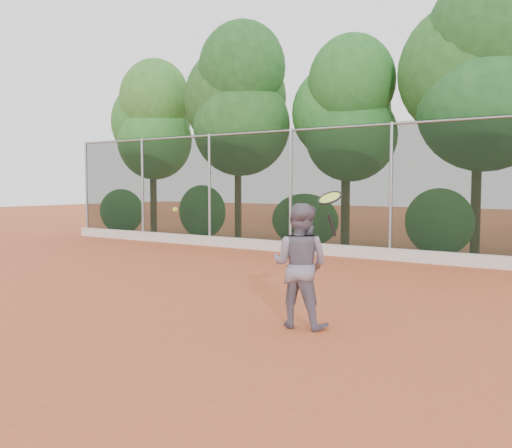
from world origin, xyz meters
The scene contains 7 objects.
ground centered at (0.00, 0.00, 0.00)m, with size 80.00×80.00×0.00m, color #B8502B.
concrete_curb centered at (0.00, 6.82, 0.15)m, with size 24.00×0.20×0.30m, color beige.
tennis_player centered at (1.66, -0.34, 0.84)m, with size 0.81×0.63×1.67m, color slate.
chainlink_fence centered at (0.00, 7.00, 1.86)m, with size 24.09×0.09×3.50m.
foliage_backdrop centered at (-0.55, 8.98, 4.40)m, with size 23.70×3.63×7.55m.
tennis_racket centered at (2.15, -0.42, 1.71)m, with size 0.37×0.34×0.59m.
tennis_ball_in_flight centered at (-0.22, -0.75, 1.56)m, with size 0.07×0.07×0.07m.
Camera 1 is at (5.54, -6.90, 1.92)m, focal length 40.00 mm.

